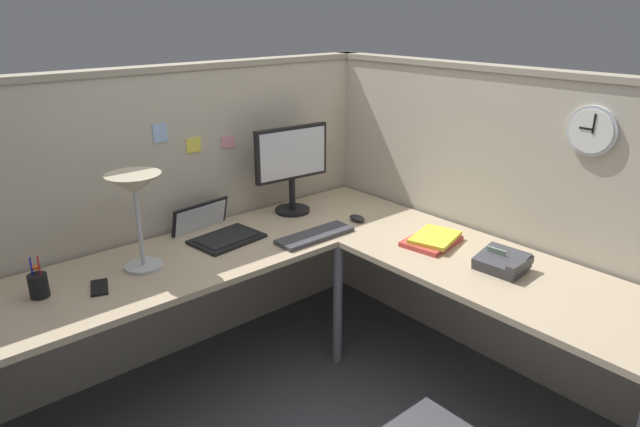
{
  "coord_description": "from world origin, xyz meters",
  "views": [
    {
      "loc": [
        -1.62,
        -1.76,
        1.84
      ],
      "look_at": [
        0.02,
        0.14,
        0.91
      ],
      "focal_mm": 31.13,
      "sensor_mm": 36.0,
      "label": 1
    }
  ],
  "objects_px": {
    "laptop": "(215,231)",
    "wall_clock": "(592,131)",
    "desk_lamp_dome": "(135,192)",
    "monitor": "(292,163)",
    "pen_cup": "(39,285)",
    "book_stack": "(433,240)",
    "computer_mouse": "(357,218)",
    "cell_phone": "(99,287)",
    "office_phone": "(503,263)",
    "keyboard": "(315,235)"
  },
  "relations": [
    {
      "from": "desk_lamp_dome",
      "to": "office_phone",
      "type": "xyz_separation_m",
      "value": [
        1.22,
        -1.08,
        -0.33
      ]
    },
    {
      "from": "book_stack",
      "to": "wall_clock",
      "type": "relative_size",
      "value": 1.46
    },
    {
      "from": "office_phone",
      "to": "wall_clock",
      "type": "relative_size",
      "value": 0.99
    },
    {
      "from": "keyboard",
      "to": "office_phone",
      "type": "height_order",
      "value": "office_phone"
    },
    {
      "from": "desk_lamp_dome",
      "to": "laptop",
      "type": "bearing_deg",
      "value": 15.09
    },
    {
      "from": "office_phone",
      "to": "computer_mouse",
      "type": "bearing_deg",
      "value": 94.39
    },
    {
      "from": "monitor",
      "to": "cell_phone",
      "type": "height_order",
      "value": "monitor"
    },
    {
      "from": "monitor",
      "to": "office_phone",
      "type": "distance_m",
      "value": 1.27
    },
    {
      "from": "cell_phone",
      "to": "pen_cup",
      "type": "bearing_deg",
      "value": 176.64
    },
    {
      "from": "laptop",
      "to": "office_phone",
      "type": "distance_m",
      "value": 1.43
    },
    {
      "from": "monitor",
      "to": "book_stack",
      "type": "xyz_separation_m",
      "value": [
        0.25,
        -0.82,
        -0.27
      ]
    },
    {
      "from": "monitor",
      "to": "computer_mouse",
      "type": "xyz_separation_m",
      "value": [
        0.18,
        -0.35,
        -0.28
      ]
    },
    {
      "from": "laptop",
      "to": "desk_lamp_dome",
      "type": "distance_m",
      "value": 0.57
    },
    {
      "from": "monitor",
      "to": "computer_mouse",
      "type": "distance_m",
      "value": 0.48
    },
    {
      "from": "computer_mouse",
      "to": "office_phone",
      "type": "relative_size",
      "value": 0.48
    },
    {
      "from": "monitor",
      "to": "wall_clock",
      "type": "height_order",
      "value": "wall_clock"
    },
    {
      "from": "pen_cup",
      "to": "cell_phone",
      "type": "bearing_deg",
      "value": -22.75
    },
    {
      "from": "wall_clock",
      "to": "laptop",
      "type": "bearing_deg",
      "value": 129.3
    },
    {
      "from": "cell_phone",
      "to": "office_phone",
      "type": "relative_size",
      "value": 0.66
    },
    {
      "from": "pen_cup",
      "to": "wall_clock",
      "type": "xyz_separation_m",
      "value": [
        1.99,
        -1.25,
        0.56
      ]
    },
    {
      "from": "wall_clock",
      "to": "pen_cup",
      "type": "bearing_deg",
      "value": 147.82
    },
    {
      "from": "laptop",
      "to": "computer_mouse",
      "type": "xyz_separation_m",
      "value": [
        0.71,
        -0.33,
        -0.01
      ]
    },
    {
      "from": "laptop",
      "to": "office_phone",
      "type": "bearing_deg",
      "value": -57.31
    },
    {
      "from": "computer_mouse",
      "to": "pen_cup",
      "type": "distance_m",
      "value": 1.6
    },
    {
      "from": "desk_lamp_dome",
      "to": "wall_clock",
      "type": "distance_m",
      "value": 2.0
    },
    {
      "from": "pen_cup",
      "to": "book_stack",
      "type": "xyz_separation_m",
      "value": [
        1.66,
        -0.7,
        -0.03
      ]
    },
    {
      "from": "monitor",
      "to": "pen_cup",
      "type": "height_order",
      "value": "monitor"
    },
    {
      "from": "keyboard",
      "to": "cell_phone",
      "type": "xyz_separation_m",
      "value": [
        -1.05,
        0.17,
        -0.01
      ]
    },
    {
      "from": "laptop",
      "to": "book_stack",
      "type": "height_order",
      "value": "laptop"
    },
    {
      "from": "laptop",
      "to": "wall_clock",
      "type": "distance_m",
      "value": 1.84
    },
    {
      "from": "keyboard",
      "to": "wall_clock",
      "type": "bearing_deg",
      "value": -53.41
    },
    {
      "from": "computer_mouse",
      "to": "office_phone",
      "type": "bearing_deg",
      "value": -85.61
    },
    {
      "from": "keyboard",
      "to": "book_stack",
      "type": "bearing_deg",
      "value": -48.0
    },
    {
      "from": "laptop",
      "to": "desk_lamp_dome",
      "type": "relative_size",
      "value": 0.94
    },
    {
      "from": "office_phone",
      "to": "laptop",
      "type": "bearing_deg",
      "value": 122.69
    },
    {
      "from": "computer_mouse",
      "to": "book_stack",
      "type": "relative_size",
      "value": 0.32
    },
    {
      "from": "office_phone",
      "to": "monitor",
      "type": "bearing_deg",
      "value": 101.37
    },
    {
      "from": "pen_cup",
      "to": "desk_lamp_dome",
      "type": "bearing_deg",
      "value": -2.5
    },
    {
      "from": "monitor",
      "to": "laptop",
      "type": "relative_size",
      "value": 1.19
    },
    {
      "from": "monitor",
      "to": "pen_cup",
      "type": "distance_m",
      "value": 1.43
    },
    {
      "from": "keyboard",
      "to": "cell_phone",
      "type": "relative_size",
      "value": 2.99
    },
    {
      "from": "pen_cup",
      "to": "book_stack",
      "type": "bearing_deg",
      "value": -23.04
    },
    {
      "from": "pen_cup",
      "to": "office_phone",
      "type": "bearing_deg",
      "value": -33.7
    },
    {
      "from": "desk_lamp_dome",
      "to": "cell_phone",
      "type": "relative_size",
      "value": 3.09
    },
    {
      "from": "keyboard",
      "to": "pen_cup",
      "type": "bearing_deg",
      "value": 168.69
    },
    {
      "from": "laptop",
      "to": "keyboard",
      "type": "bearing_deg",
      "value": -43.59
    },
    {
      "from": "pen_cup",
      "to": "cell_phone",
      "type": "xyz_separation_m",
      "value": [
        0.21,
        -0.09,
        -0.05
      ]
    },
    {
      "from": "keyboard",
      "to": "book_stack",
      "type": "relative_size",
      "value": 1.34
    },
    {
      "from": "computer_mouse",
      "to": "book_stack",
      "type": "distance_m",
      "value": 0.48
    },
    {
      "from": "keyboard",
      "to": "office_phone",
      "type": "bearing_deg",
      "value": -64.63
    }
  ]
}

